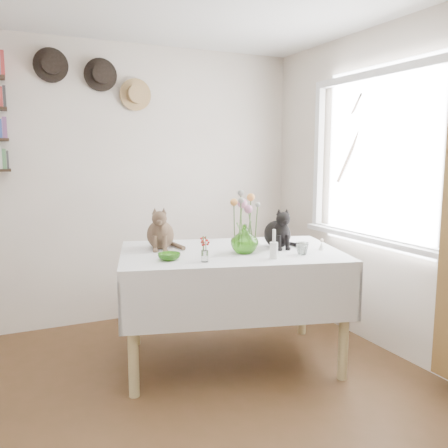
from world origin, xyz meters
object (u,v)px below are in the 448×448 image
dining_table (231,278)px  black_cat (277,227)px  tabby_cat (160,227)px  flower_vase (244,239)px

dining_table → black_cat: black_cat is taller
dining_table → tabby_cat: size_ratio=5.51×
tabby_cat → black_cat: bearing=-2.3°
tabby_cat → flower_vase: tabby_cat is taller
black_cat → tabby_cat: bearing=168.2°
tabby_cat → flower_vase: bearing=-21.1°
dining_table → flower_vase: size_ratio=8.72×
tabby_cat → black_cat: (0.81, -0.32, -0.01)m
dining_table → tabby_cat: 0.64m
dining_table → tabby_cat: bearing=146.7°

